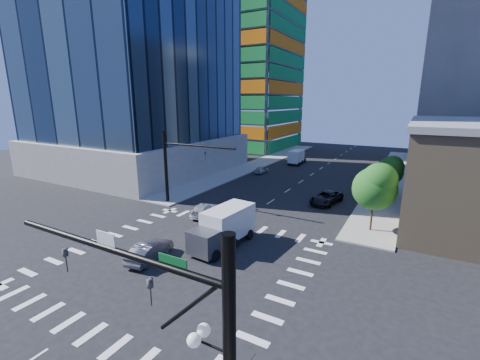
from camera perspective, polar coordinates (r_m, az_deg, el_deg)
The scene contains 15 objects.
ground at distance 27.11m, azimuth -10.47°, elevation -13.99°, with size 160.00×160.00×0.00m, color black.
road_markings at distance 27.11m, azimuth -10.47°, elevation -13.98°, with size 20.00×20.00×0.01m, color silver.
sidewalk_ne at distance 59.67m, azimuth 25.37°, elevation 0.43°, with size 5.00×60.00×0.15m, color gray.
sidewalk_nw at distance 65.89m, azimuth 3.23°, elevation 2.92°, with size 5.00×60.00×0.15m, color gray.
construction_building at distance 91.80m, azimuth 0.88°, elevation 21.41°, with size 25.16×34.50×70.60m.
signal_mast_se at distance 11.31m, azimuth -6.30°, elevation -28.16°, with size 10.51×2.48×9.00m.
signal_mast_nw at distance 39.90m, azimuth -11.50°, elevation 3.38°, with size 10.20×0.40×9.00m.
tree_south at distance 33.25m, azimuth 23.03°, elevation -0.97°, with size 4.16×4.16×6.82m.
tree_north at distance 45.07m, azimuth 25.08°, elevation 1.58°, with size 3.54×3.52×5.78m.
car_nb_far at distance 41.76m, azimuth 15.12°, elevation -3.04°, with size 2.54×5.51×1.53m, color black.
car_sb_near at distance 36.50m, azimuth -6.45°, elevation -5.27°, with size 1.84×4.52×1.31m, color silver.
car_sb_mid at distance 57.42m, azimuth 3.80°, elevation 1.86°, with size 1.52×3.77×1.28m, color #AEB0B6.
car_sb_cross at distance 27.64m, azimuth -15.74°, elevation -11.98°, with size 1.61×4.62×1.52m, color #56555A.
box_truck_near at distance 28.54m, azimuth -3.30°, elevation -9.04°, with size 3.26×6.55×3.32m.
box_truck_far at distance 66.93m, azimuth 10.17°, elevation 3.93°, with size 2.48×5.50×2.85m.
Camera 1 is at (15.61, -18.26, 12.57)m, focal length 24.00 mm.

